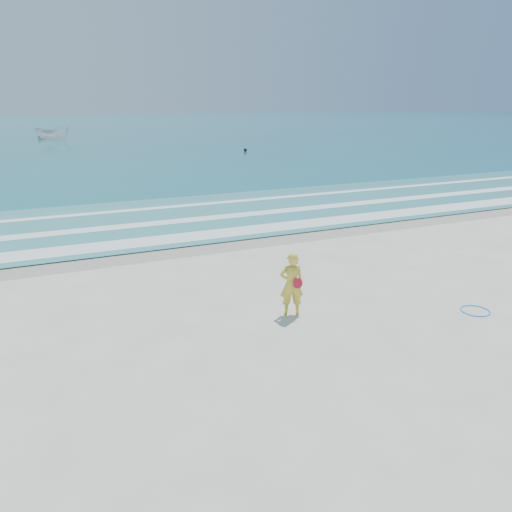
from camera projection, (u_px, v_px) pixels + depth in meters
name	position (u px, v px, depth m)	size (l,w,h in m)	color
ground	(321.00, 344.00, 11.64)	(400.00, 400.00, 0.00)	silver
wet_sand	(200.00, 246.00, 19.46)	(400.00, 2.40, 0.00)	#B2A893
ocean	(54.00, 127.00, 102.89)	(400.00, 190.00, 0.04)	#19727F
shallow	(167.00, 218.00, 23.79)	(400.00, 10.00, 0.01)	#59B7AD
foam_near	(190.00, 237.00, 20.58)	(400.00, 1.40, 0.01)	white
foam_mid	(171.00, 222.00, 23.10)	(400.00, 0.90, 0.01)	white
foam_far	(155.00, 208.00, 25.96)	(400.00, 0.60, 0.01)	white
hoop	(475.00, 311.00, 13.45)	(0.76, 0.76, 0.03)	#0D87ED
boat	(52.00, 133.00, 70.21)	(1.74, 4.61, 1.78)	silver
buoy	(245.00, 150.00, 54.16)	(0.37, 0.37, 0.37)	black
woman	(292.00, 284.00, 13.00)	(0.72, 0.58, 1.71)	yellow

